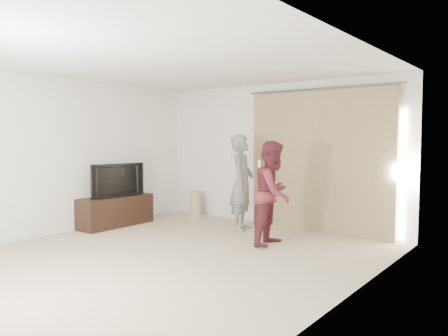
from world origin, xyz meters
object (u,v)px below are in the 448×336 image
Objects in this scene: tv_console at (116,211)px; person_man at (242,183)px; person_woman at (273,193)px; tv at (115,180)px.

person_man is (2.04, 1.13, 0.56)m from tv_console.
tv_console is 2.40m from person_man.
person_man is 1.14m from person_woman.
tv_console is at bearing -169.60° from person_woman.
person_man reaches higher than tv.
tv is 2.33m from person_man.
person_woman reaches higher than tv_console.
tv_console is 3.12m from person_woman.
tv_console is 1.35× the size of tv.
person_woman is at bearing 10.40° from tv_console.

